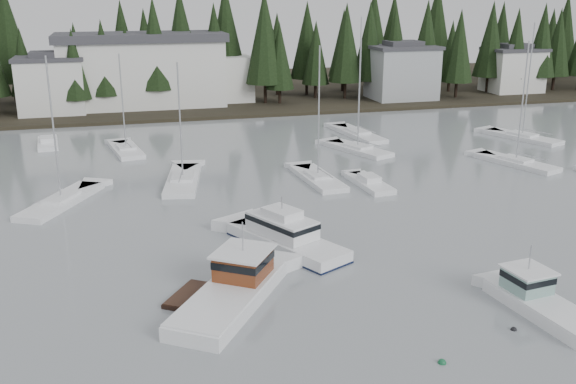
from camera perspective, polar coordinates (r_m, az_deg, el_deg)
name	(u,v)px	position (r m, az deg, el deg)	size (l,w,h in m)	color
far_shore_land	(169,93)	(117.26, -10.54, 8.62)	(240.00, 54.00, 1.00)	black
conifer_treeline	(175,103)	(106.44, -10.00, 7.79)	(200.00, 22.00, 20.00)	black
house_west	(51,84)	(98.77, -20.30, 8.99)	(9.54, 7.42, 8.75)	silver
house_east_a	(402,71)	(107.51, 10.09, 10.52)	(10.60, 8.48, 9.25)	#999EA0
house_east_b	(513,69)	(120.20, 19.36, 10.28)	(9.54, 7.42, 8.25)	silver
harbor_inn	(156,70)	(101.80, -11.65, 10.56)	(29.50, 11.50, 10.90)	silver
lobster_boat_brown	(232,292)	(37.82, -5.03, -8.82)	(8.50, 10.21, 4.99)	white
cabin_cruiser_center	(285,238)	(45.20, -0.25, -4.15)	(7.22, 10.24, 4.26)	white
lobster_boat_teal	(539,303)	(39.22, 21.44, -9.18)	(3.41, 7.62, 4.10)	white
sailboat_2	(126,152)	(74.49, -14.18, 3.51)	(3.97, 8.70, 11.45)	white
sailboat_4	(358,151)	(73.08, 6.20, 3.68)	(5.85, 9.39, 12.90)	white
sailboat_6	(318,180)	(61.24, 2.67, 1.09)	(3.24, 9.15, 13.19)	white
sailboat_7	(358,135)	(81.09, 6.21, 5.05)	(3.94, 11.09, 14.97)	white
sailboat_8	(183,182)	(61.41, -9.30, 0.90)	(4.78, 10.71, 11.78)	white
sailboat_9	(62,203)	(57.76, -19.47, -0.94)	(7.12, 10.26, 12.95)	white
sailboat_10	(522,138)	(83.90, 20.09, 4.51)	(5.92, 10.13, 14.39)	white
sailboat_11	(516,164)	(71.02, 19.59, 2.37)	(5.42, 9.53, 13.17)	white
runabout_1	(369,184)	(60.02, 7.22, 0.68)	(2.60, 6.94, 1.42)	white
runabout_3	(48,145)	(80.39, -20.56, 3.97)	(2.75, 6.69, 1.42)	white
mooring_buoy_green	(442,363)	(33.05, 13.52, -14.56)	(0.42, 0.42, 0.42)	#145933
mooring_buoy_dark	(514,330)	(36.95, 19.41, -11.49)	(0.34, 0.34, 0.34)	black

